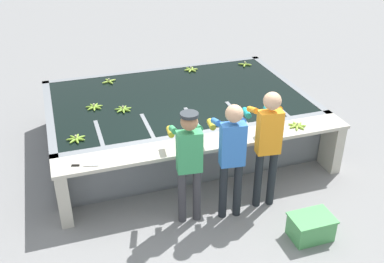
{
  "coord_description": "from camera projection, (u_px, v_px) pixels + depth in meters",
  "views": [
    {
      "loc": [
        -1.94,
        -4.87,
        4.03
      ],
      "look_at": [
        0.0,
        1.01,
        0.6
      ],
      "focal_mm": 42.0,
      "sensor_mm": 36.0,
      "label": 1
    }
  ],
  "objects": [
    {
      "name": "banana_bunch_floating_5",
      "position": [
        191.0,
        70.0,
        8.69
      ],
      "size": [
        0.28,
        0.27,
        0.08
      ],
      "color": "#9EC642",
      "rests_on": "wash_tank"
    },
    {
      "name": "crate",
      "position": [
        311.0,
        227.0,
        5.76
      ],
      "size": [
        0.55,
        0.39,
        0.32
      ],
      "color": "#4C9E56",
      "rests_on": "ground"
    },
    {
      "name": "worker_0",
      "position": [
        189.0,
        157.0,
        5.7
      ],
      "size": [
        0.46,
        0.73,
        1.62
      ],
      "color": "#38383D",
      "rests_on": "ground"
    },
    {
      "name": "banana_bunch_floating_3",
      "position": [
        109.0,
        81.0,
        8.18
      ],
      "size": [
        0.28,
        0.28,
        0.08
      ],
      "color": "#9EC642",
      "rests_on": "wash_tank"
    },
    {
      "name": "worker_2",
      "position": [
        268.0,
        139.0,
        5.96
      ],
      "size": [
        0.46,
        0.74,
        1.74
      ],
      "color": "#1E2328",
      "rests_on": "ground"
    },
    {
      "name": "worker_1",
      "position": [
        232.0,
        151.0,
        5.76
      ],
      "size": [
        0.46,
        0.73,
        1.68
      ],
      "color": "#1E2328",
      "rests_on": "ground"
    },
    {
      "name": "banana_bunch_floating_1",
      "position": [
        76.0,
        139.0,
        6.33
      ],
      "size": [
        0.28,
        0.28,
        0.08
      ],
      "color": "#7FAD33",
      "rests_on": "wash_tank"
    },
    {
      "name": "banana_bunch_floating_2",
      "position": [
        94.0,
        107.0,
        7.23
      ],
      "size": [
        0.28,
        0.28,
        0.08
      ],
      "color": "#7FAD33",
      "rests_on": "wash_tank"
    },
    {
      "name": "knife_0",
      "position": [
        81.0,
        165.0,
        5.75
      ],
      "size": [
        0.34,
        0.13,
        0.02
      ],
      "color": "silver",
      "rests_on": "work_ledge"
    },
    {
      "name": "banana_bunch_floating_4",
      "position": [
        245.0,
        64.0,
        8.94
      ],
      "size": [
        0.26,
        0.26,
        0.08
      ],
      "color": "#8CB738",
      "rests_on": "wash_tank"
    },
    {
      "name": "banana_bunch_floating_0",
      "position": [
        123.0,
        109.0,
        7.16
      ],
      "size": [
        0.28,
        0.28,
        0.08
      ],
      "color": "#75A333",
      "rests_on": "wash_tank"
    },
    {
      "name": "banana_bunch_ledge_0",
      "position": [
        297.0,
        126.0,
        6.67
      ],
      "size": [
        0.28,
        0.28,
        0.08
      ],
      "color": "#93BC3D",
      "rests_on": "work_ledge"
    },
    {
      "name": "ground_plane",
      "position": [
        214.0,
        199.0,
        6.52
      ],
      "size": [
        80.0,
        80.0,
        0.0
      ],
      "primitive_type": "plane",
      "color": "gray",
      "rests_on": "ground"
    },
    {
      "name": "wash_tank",
      "position": [
        177.0,
        119.0,
        7.84
      ],
      "size": [
        4.32,
        2.79,
        0.85
      ],
      "color": "gray",
      "rests_on": "ground"
    },
    {
      "name": "work_ledge",
      "position": [
        209.0,
        156.0,
        6.42
      ],
      "size": [
        4.32,
        0.45,
        0.85
      ],
      "color": "#B7B2A3",
      "rests_on": "ground"
    }
  ]
}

